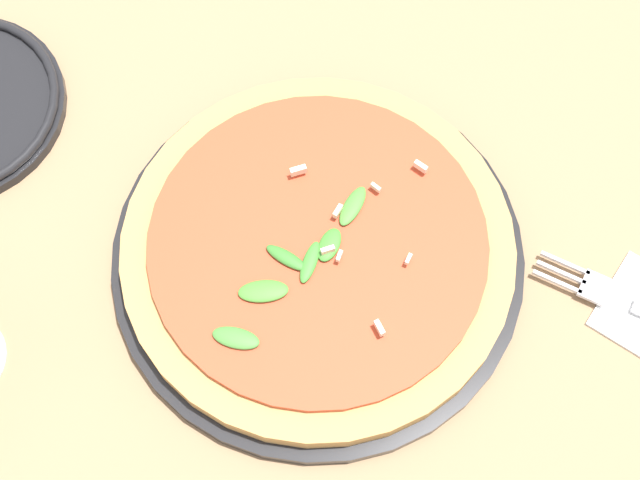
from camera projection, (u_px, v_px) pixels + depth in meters
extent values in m
plane|color=#9E7A56|center=(358.00, 277.00, 0.71)|extent=(6.00, 6.00, 0.00)
cylinder|color=black|center=(320.00, 252.00, 0.72)|extent=(0.33, 0.33, 0.01)
cylinder|color=tan|center=(320.00, 245.00, 0.70)|extent=(0.31, 0.31, 0.02)
cylinder|color=#C64728|center=(320.00, 238.00, 0.69)|extent=(0.27, 0.27, 0.01)
ellipsoid|color=#498735|center=(353.00, 206.00, 0.70)|extent=(0.02, 0.04, 0.01)
ellipsoid|color=#3A7D2E|center=(286.00, 258.00, 0.68)|extent=(0.04, 0.02, 0.01)
ellipsoid|color=#478931|center=(263.00, 291.00, 0.67)|extent=(0.04, 0.03, 0.01)
ellipsoid|color=#3F8B32|center=(310.00, 262.00, 0.68)|extent=(0.02, 0.04, 0.01)
ellipsoid|color=#468536|center=(236.00, 338.00, 0.65)|extent=(0.04, 0.02, 0.01)
ellipsoid|color=#3F862F|center=(328.00, 248.00, 0.68)|extent=(0.02, 0.03, 0.01)
cube|color=#EFE5C6|center=(328.00, 250.00, 0.68)|extent=(0.01, 0.01, 0.01)
cube|color=#EFE5C6|center=(338.00, 211.00, 0.69)|extent=(0.00, 0.01, 0.01)
cube|color=#EFE5C6|center=(298.00, 170.00, 0.70)|extent=(0.01, 0.01, 0.01)
cube|color=#EFE5C6|center=(408.00, 259.00, 0.67)|extent=(0.00, 0.01, 0.00)
cube|color=#EFE5C6|center=(379.00, 328.00, 0.65)|extent=(0.01, 0.01, 0.01)
cube|color=#EFE5C6|center=(376.00, 187.00, 0.70)|extent=(0.01, 0.01, 0.00)
cube|color=#EFE5C6|center=(421.00, 167.00, 0.71)|extent=(0.01, 0.01, 0.01)
cube|color=#EFE5C6|center=(339.00, 256.00, 0.68)|extent=(0.00, 0.01, 0.00)
cube|color=silver|center=(595.00, 288.00, 0.70)|extent=(0.02, 0.02, 0.00)
cube|color=silver|center=(565.00, 263.00, 0.71)|extent=(0.04, 0.00, 0.00)
cube|color=silver|center=(561.00, 273.00, 0.71)|extent=(0.04, 0.00, 0.00)
cube|color=silver|center=(557.00, 282.00, 0.70)|extent=(0.04, 0.00, 0.00)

